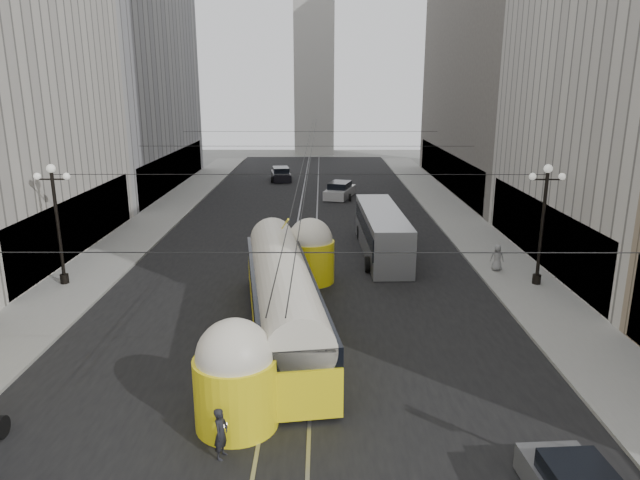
{
  "coord_description": "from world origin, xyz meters",
  "views": [
    {
      "loc": [
        1.13,
        -10.76,
        10.36
      ],
      "look_at": [
        1.07,
        13.01,
        3.91
      ],
      "focal_mm": 32.0,
      "sensor_mm": 36.0,
      "label": 1
    }
  ],
  "objects_px": {
    "streetcar": "(283,296)",
    "pedestrian_sidewalk_right": "(497,258)",
    "pedestrian_crossing_a": "(221,433)",
    "city_bus": "(382,230)"
  },
  "relations": [
    {
      "from": "city_bus",
      "to": "pedestrian_crossing_a",
      "type": "height_order",
      "value": "city_bus"
    },
    {
      "from": "streetcar",
      "to": "pedestrian_crossing_a",
      "type": "relative_size",
      "value": 10.43
    },
    {
      "from": "pedestrian_sidewalk_right",
      "to": "pedestrian_crossing_a",
      "type": "bearing_deg",
      "value": 65.19
    },
    {
      "from": "pedestrian_sidewalk_right",
      "to": "streetcar",
      "type": "bearing_deg",
      "value": 48.29
    },
    {
      "from": "pedestrian_crossing_a",
      "to": "pedestrian_sidewalk_right",
      "type": "relative_size",
      "value": 1.01
    },
    {
      "from": "city_bus",
      "to": "pedestrian_sidewalk_right",
      "type": "xyz_separation_m",
      "value": [
        6.19,
        -3.85,
        -0.62
      ]
    },
    {
      "from": "city_bus",
      "to": "pedestrian_crossing_a",
      "type": "xyz_separation_m",
      "value": [
        -6.67,
        -20.63,
        -0.76
      ]
    },
    {
      "from": "streetcar",
      "to": "pedestrian_sidewalk_right",
      "type": "xyz_separation_m",
      "value": [
        11.63,
        8.34,
        -0.84
      ]
    },
    {
      "from": "streetcar",
      "to": "pedestrian_sidewalk_right",
      "type": "distance_m",
      "value": 14.33
    },
    {
      "from": "pedestrian_crossing_a",
      "to": "streetcar",
      "type": "bearing_deg",
      "value": 6.47
    }
  ]
}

